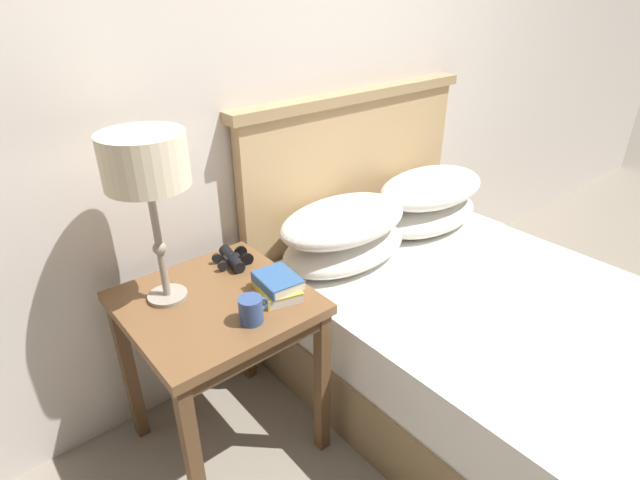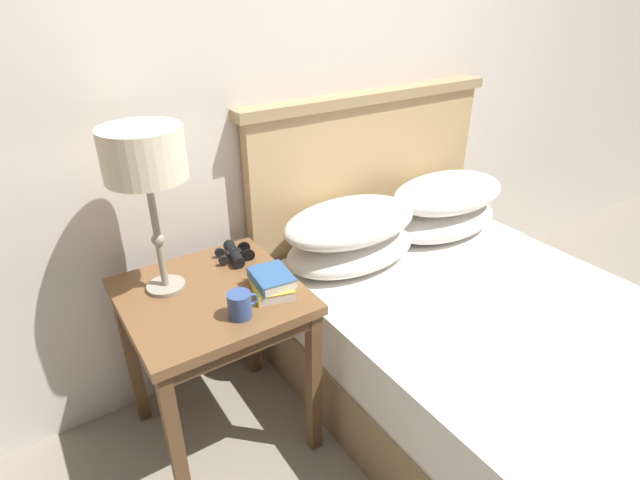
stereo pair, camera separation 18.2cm
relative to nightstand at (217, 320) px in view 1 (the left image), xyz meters
The scene contains 9 objects.
ground_plane 0.95m from the nightstand, 44.95° to the right, with size 20.00×20.00×0.00m, color gray.
wall_back 0.98m from the nightstand, 35.40° to the left, with size 8.00×0.06×2.60m.
nightstand is the anchor object (origin of this frame).
bed 1.07m from the nightstand, 27.53° to the right, with size 1.30×1.87×1.18m.
table_lamp 0.57m from the nightstand, 137.25° to the left, with size 0.25×0.25×0.56m.
book_on_nightstand 0.23m from the nightstand, 31.00° to the right, with size 0.17×0.21×0.04m.
book_stacked_on_top 0.25m from the nightstand, 32.31° to the right, with size 0.14×0.17×0.03m.
binoculars_pair 0.26m from the nightstand, 43.79° to the left, with size 0.15×0.16×0.05m.
coffee_mug 0.23m from the nightstand, 81.12° to the right, with size 0.10×0.08×0.08m.
Camera 1 is at (-1.15, -0.75, 1.62)m, focal length 28.00 mm.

